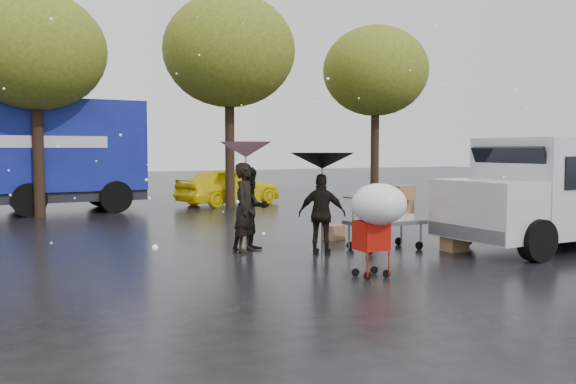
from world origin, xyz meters
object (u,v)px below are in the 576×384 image
blue_truck (12,157)px  yellow_taxi (229,186)px  person_black (322,214)px  shopping_cart (378,209)px  person_pink (246,207)px  vendor_cart (389,213)px  white_van (561,190)px

blue_truck → yellow_taxi: blue_truck is taller
person_black → yellow_taxi: (2.49, 10.44, -0.09)m
shopping_cart → blue_truck: 13.57m
yellow_taxi → person_pink: bearing=144.1°
vendor_cart → blue_truck: size_ratio=0.18×
white_van → vendor_cart: bearing=157.6°
person_pink → yellow_taxi: (3.62, 9.49, -0.19)m
person_black → white_van: size_ratio=0.31×
person_black → vendor_cart: size_ratio=1.00×
person_black → yellow_taxi: bearing=-64.6°
person_pink → vendor_cart: bearing=-68.0°
person_black → shopping_cart: 2.30m
person_pink → yellow_taxi: bearing=23.6°
shopping_cart → white_van: white_van is taller
vendor_cart → shopping_cart: 2.83m
shopping_cart → yellow_taxi: 13.01m
shopping_cart → person_black: bearing=80.3°
vendor_cart → shopping_cart: (-1.85, -2.12, 0.34)m
shopping_cart → white_van: size_ratio=0.30×
vendor_cart → white_van: 3.59m
vendor_cart → yellow_taxi: size_ratio=0.39×
vendor_cart → blue_truck: blue_truck is taller
person_black → vendor_cart: bearing=-146.2°
vendor_cart → blue_truck: (-6.01, 10.78, 1.03)m
shopping_cart → white_van: (5.14, 0.76, 0.10)m
person_black → white_van: (4.76, -1.49, 0.40)m
person_pink → vendor_cart: size_ratio=1.13×
person_black → yellow_taxi: size_ratio=0.39×
white_van → shopping_cart: bearing=-171.6°
person_black → yellow_taxi: 10.73m
vendor_cart → white_van: (3.29, -1.36, 0.43)m
shopping_cart → yellow_taxi: size_ratio=0.37×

